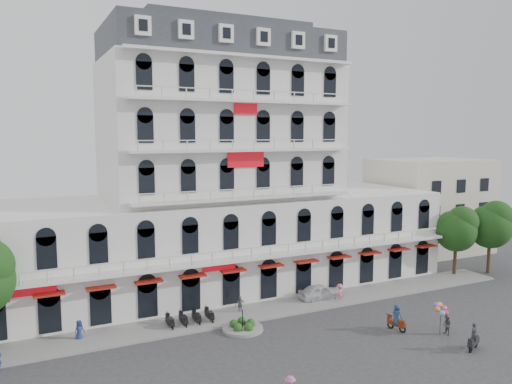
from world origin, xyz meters
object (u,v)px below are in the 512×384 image
(rider_northeast, at_px, (474,337))
(balloon_vendor, at_px, (444,318))
(parked_car, at_px, (321,292))
(rider_east, at_px, (397,317))

(rider_northeast, distance_m, balloon_vendor, 2.95)
(parked_car, height_order, rider_east, rider_east)
(parked_car, distance_m, rider_northeast, 14.38)
(rider_east, xyz_separation_m, rider_northeast, (2.46, -5.14, -0.08))
(rider_northeast, height_order, balloon_vendor, balloon_vendor)
(rider_east, xyz_separation_m, balloon_vendor, (2.67, -2.21, 0.28))
(rider_northeast, xyz_separation_m, balloon_vendor, (0.21, 2.93, 0.36))
(rider_east, relative_size, rider_northeast, 1.05)
(rider_east, height_order, balloon_vendor, balloon_vendor)
(parked_car, xyz_separation_m, balloon_vendor, (3.94, -10.96, 0.60))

